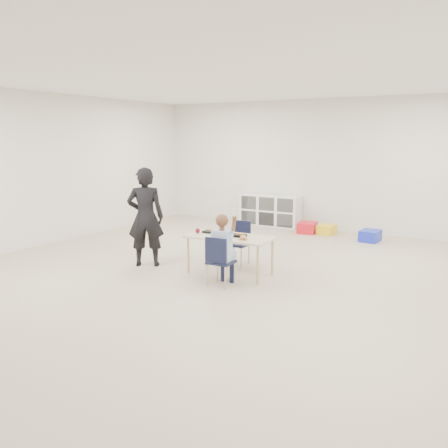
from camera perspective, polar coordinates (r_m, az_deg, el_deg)
The scene contains 16 objects.
room at distance 6.41m, azimuth -0.89°, elevation 5.16°, with size 9.00×9.02×2.80m.
table at distance 6.94m, azimuth 0.72°, elevation -3.75°, with size 1.27×0.66×0.57m.
chair_near at distance 6.41m, azimuth -0.34°, elevation -4.46°, with size 0.33×0.31×0.69m, color black, non-canonical shape.
chair_far at distance 7.45m, azimuth 1.63°, elevation -2.35°, with size 0.33×0.31×0.69m, color black, non-canonical shape.
child at distance 6.36m, azimuth -0.34°, elevation -2.74°, with size 0.46×0.46×1.08m, color #A7C1E2, non-canonical shape.
lunch_tray_near at distance 6.86m, azimuth 1.70°, elevation -1.39°, with size 0.22×0.16×0.03m, color black.
lunch_tray_far at distance 7.12m, azimuth -1.61°, elevation -0.94°, with size 0.22×0.16×0.03m, color black.
milk_carton at distance 6.75m, azimuth 0.48°, elevation -1.27°, with size 0.07×0.07×0.10m, color white.
bread_roll at distance 6.64m, azimuth 2.33°, elevation -1.61°, with size 0.09×0.09×0.07m, color tan.
apple_near at distance 6.99m, azimuth 0.14°, elevation -0.97°, with size 0.07×0.07×0.07m, color maroon.
apple_far at distance 7.11m, azimuth -3.19°, elevation -0.80°, with size 0.07×0.07×0.07m, color maroon.
cubby_shelf at distance 10.85m, azimuth 5.57°, elevation 1.64°, with size 1.40×0.40×0.70m, color white.
adult at distance 7.43m, azimuth -9.42°, elevation 0.84°, with size 0.56×0.37×1.54m, color black.
bin_red at distance 10.16m, azimuth 9.98°, elevation -0.42°, with size 0.36×0.46×0.22m, color red.
bin_yellow at distance 10.09m, azimuth 12.25°, elevation -0.66°, with size 0.31×0.40×0.20m, color yellow.
bin_blue at distance 9.61m, azimuth 17.17°, elevation -1.37°, with size 0.34×0.44×0.22m, color #1A2BC6.
Camera 1 is at (3.34, -5.44, 1.97)m, focal length 38.00 mm.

